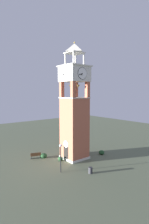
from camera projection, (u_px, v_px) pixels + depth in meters
ground at (74, 158)px, 29.08m from camera, size 80.00×80.00×0.00m
clock_tower at (74, 113)px, 28.32m from camera, size 3.96×3.96×17.88m
park_bench at (36, 155)px, 28.85m from camera, size 0.96×1.65×0.95m
lamp_post at (61, 153)px, 23.59m from camera, size 0.36×0.36×3.74m
trash_bin at (90, 170)px, 23.50m from camera, size 0.52×0.52×0.80m
shrub_near_entry at (102, 152)px, 30.79m from camera, size 0.94×0.94×0.68m
shrub_left_of_tower at (44, 156)px, 29.13m from camera, size 1.07×1.07×0.71m
shrub_behind_bench at (60, 159)px, 27.88m from camera, size 0.74×0.74×0.66m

